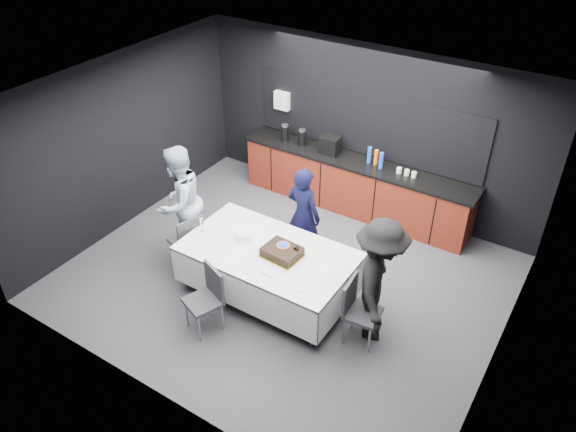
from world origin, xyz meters
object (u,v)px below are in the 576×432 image
object	(u,v)px
chair_right	(357,307)
chair_near	(208,295)
person_left	(179,202)
party_table	(268,258)
champagne_flute	(202,222)
person_right	(379,281)
person_center	(304,215)
cake_assembly	(282,252)
plate_stack	(243,235)
chair_left	(188,239)

from	to	relation	value
chair_right	chair_near	size ratio (longest dim) A/B	1.00
person_left	party_table	bearing A→B (deg)	83.03
champagne_flute	person_right	world-z (taller)	person_right
person_center	person_left	world-z (taller)	person_left
cake_assembly	champagne_flute	xyz separation A→B (m)	(-1.24, -0.14, 0.09)
person_center	chair_near	bearing A→B (deg)	88.04
plate_stack	person_center	xyz separation A→B (m)	(0.41, 0.93, -0.05)
party_table	cake_assembly	size ratio (longest dim) A/B	4.29
chair_near	person_left	size ratio (longest dim) A/B	0.52
chair_right	person_center	bearing A→B (deg)	143.24
party_table	chair_right	bearing A→B (deg)	-3.51
chair_right	person_left	bearing A→B (deg)	175.81
champagne_flute	person_left	distance (m)	0.71
chair_left	plate_stack	bearing A→B (deg)	12.89
cake_assembly	person_left	size ratio (longest dim) A/B	0.30
chair_near	person_left	bearing A→B (deg)	142.27
plate_stack	person_left	world-z (taller)	person_left
chair_left	chair_right	world-z (taller)	same
party_table	person_right	size ratio (longest dim) A/B	1.33
party_table	chair_near	bearing A→B (deg)	-109.05
chair_left	person_left	xyz separation A→B (m)	(-0.37, 0.28, 0.35)
person_center	person_left	xyz separation A→B (m)	(-1.64, -0.84, 0.11)
cake_assembly	person_center	distance (m)	1.01
party_table	person_right	distance (m)	1.58
cake_assembly	person_right	size ratio (longest dim) A/B	0.31
person_right	plate_stack	bearing A→B (deg)	70.89
cake_assembly	person_center	size ratio (longest dim) A/B	0.35
party_table	champagne_flute	xyz separation A→B (m)	(-1.02, -0.13, 0.30)
cake_assembly	chair_right	size ratio (longest dim) A/B	0.58
person_left	chair_right	bearing A→B (deg)	83.59
person_left	chair_left	bearing A→B (deg)	50.18
chair_left	person_center	bearing A→B (deg)	41.40
plate_stack	chair_right	world-z (taller)	chair_right
party_table	cake_assembly	bearing A→B (deg)	2.33
plate_stack	person_left	distance (m)	1.23
cake_assembly	plate_stack	size ratio (longest dim) A/B	2.24
person_center	person_left	bearing A→B (deg)	33.63
chair_near	party_table	bearing A→B (deg)	70.95
chair_near	person_center	bearing A→B (deg)	81.60
plate_stack	cake_assembly	bearing A→B (deg)	-4.02
chair_left	chair_right	size ratio (longest dim) A/B	1.00
cake_assembly	champagne_flute	size ratio (longest dim) A/B	2.41
champagne_flute	chair_near	distance (m)	1.13
champagne_flute	person_center	xyz separation A→B (m)	(0.99, 1.12, -0.16)
person_right	cake_assembly	bearing A→B (deg)	73.94
cake_assembly	chair_near	distance (m)	1.11
chair_right	chair_left	bearing A→B (deg)	-178.80
chair_left	person_right	distance (m)	2.90
party_table	chair_left	distance (m)	1.32
champagne_flute	person_center	size ratio (longest dim) A/B	0.14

